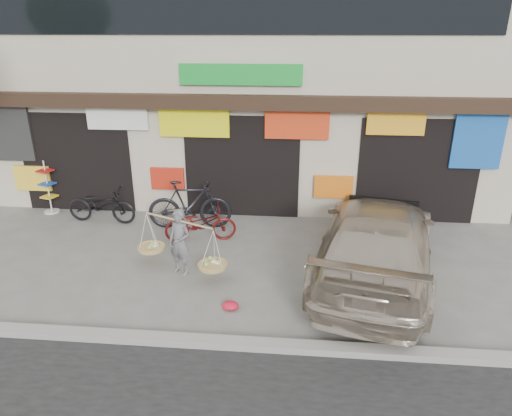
# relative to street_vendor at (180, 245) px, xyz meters

# --- Properties ---
(ground) EXTENTS (70.00, 70.00, 0.00)m
(ground) POSITION_rel_street_vendor_xyz_m (0.89, -0.25, -0.64)
(ground) COLOR slate
(ground) RESTS_ON ground
(kerb) EXTENTS (70.00, 0.25, 0.12)m
(kerb) POSITION_rel_street_vendor_xyz_m (0.89, -2.25, -0.58)
(kerb) COLOR gray
(kerb) RESTS_ON ground
(shophouse_block) EXTENTS (14.00, 6.32, 7.00)m
(shophouse_block) POSITION_rel_street_vendor_xyz_m (0.89, 6.17, 2.81)
(shophouse_block) COLOR #C1B49C
(shophouse_block) RESTS_ON ground
(street_vendor) EXTENTS (2.01, 1.21, 1.40)m
(street_vendor) POSITION_rel_street_vendor_xyz_m (0.00, 0.00, 0.00)
(street_vendor) COLOR slate
(street_vendor) RESTS_ON ground
(bike_0) EXTENTS (1.87, 0.77, 0.96)m
(bike_0) POSITION_rel_street_vendor_xyz_m (-2.70, 2.43, -0.16)
(bike_0) COLOR black
(bike_0) RESTS_ON ground
(bike_1) EXTENTS (2.14, 0.82, 1.26)m
(bike_1) POSITION_rel_street_vendor_xyz_m (-0.32, 2.28, -0.01)
(bike_1) COLOR black
(bike_1) RESTS_ON ground
(bike_2) EXTENTS (1.77, 0.95, 0.88)m
(bike_2) POSITION_rel_street_vendor_xyz_m (0.09, 1.54, -0.19)
(bike_2) COLOR #550F0E
(bike_2) RESTS_ON ground
(suv) EXTENTS (3.31, 5.70, 1.55)m
(suv) POSITION_rel_street_vendor_xyz_m (3.96, 0.30, 0.14)
(suv) COLOR #BCAC97
(suv) RESTS_ON ground
(display_rack) EXTENTS (0.44, 0.44, 1.47)m
(display_rack) POSITION_rel_street_vendor_xyz_m (-4.39, 2.97, -0.04)
(display_rack) COLOR silver
(display_rack) RESTS_ON ground
(red_bag) EXTENTS (0.31, 0.25, 0.14)m
(red_bag) POSITION_rel_street_vendor_xyz_m (1.20, -1.21, -0.57)
(red_bag) COLOR red
(red_bag) RESTS_ON ground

